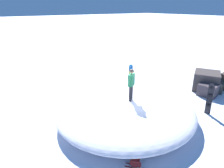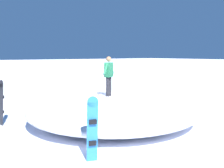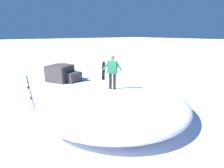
{
  "view_description": "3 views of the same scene",
  "coord_description": "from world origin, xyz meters",
  "views": [
    {
      "loc": [
        5.69,
        6.43,
        5.35
      ],
      "look_at": [
        0.45,
        -0.96,
        1.82
      ],
      "focal_mm": 32.08,
      "sensor_mm": 36.0,
      "label": 1
    },
    {
      "loc": [
        -6.06,
        -8.74,
        2.72
      ],
      "look_at": [
        -0.31,
        -0.68,
        1.58
      ],
      "focal_mm": 41.74,
      "sensor_mm": 36.0,
      "label": 2
    },
    {
      "loc": [
        6.07,
        -5.03,
        3.58
      ],
      "look_at": [
        -0.17,
        -0.28,
        1.3
      ],
      "focal_mm": 27.98,
      "sensor_mm": 36.0,
      "label": 3
    }
  ],
  "objects": [
    {
      "name": "ground",
      "position": [
        0.0,
        0.0,
        0.0
      ],
      "size": [
        240.0,
        240.0,
        0.0
      ],
      "primitive_type": "plane",
      "color": "white"
    },
    {
      "name": "snow_mound",
      "position": [
        0.0,
        -0.39,
        0.52
      ],
      "size": [
        8.75,
        8.59,
        1.05
      ],
      "primitive_type": "ellipsoid",
      "rotation": [
        0.0,
        0.0,
        0.33
      ],
      "color": "white",
      "rests_on": "ground"
    },
    {
      "name": "snowboarder_standing",
      "position": [
        -0.17,
        -0.25,
        1.95
      ],
      "size": [
        0.86,
        0.61,
        1.59
      ],
      "color": "black",
      "rests_on": "snow_mound"
    },
    {
      "name": "snowboard_primary_upright",
      "position": [
        -3.81,
        1.74,
        0.9
      ],
      "size": [
        0.21,
        0.31,
        1.74
      ],
      "color": "black",
      "rests_on": "ground"
    },
    {
      "name": "snowboard_secondary_upright",
      "position": [
        -2.79,
        -3.32,
        0.88
      ],
      "size": [
        0.33,
        0.27,
        1.71
      ],
      "color": "#2672BF",
      "rests_on": "ground"
    },
    {
      "name": "backpack_near",
      "position": [
        1.79,
        2.36,
        0.17
      ],
      "size": [
        0.52,
        0.58,
        0.33
      ],
      "color": "maroon",
      "rests_on": "ground"
    },
    {
      "name": "rock_outcrop",
      "position": [
        -7.0,
        0.01,
        0.51
      ],
      "size": [
        3.12,
        2.39,
        1.23
      ],
      "color": "#403837",
      "rests_on": "ground"
    }
  ]
}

